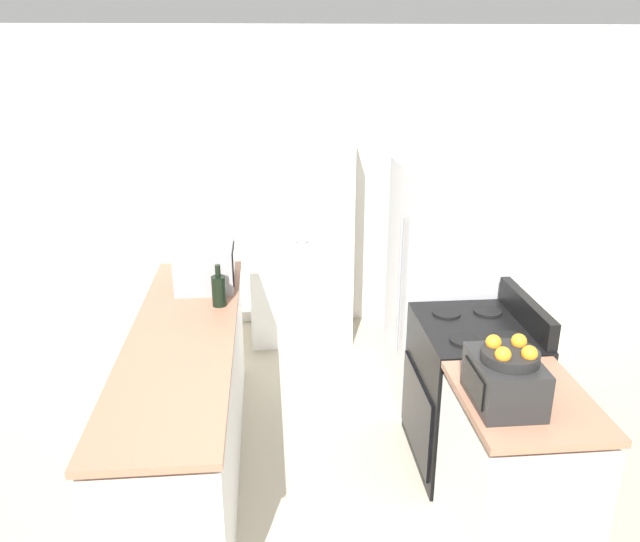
% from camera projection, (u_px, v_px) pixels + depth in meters
% --- Properties ---
extents(wall_back, '(7.00, 0.06, 2.60)m').
position_uv_depth(wall_back, '(304.00, 183.00, 5.47)').
color(wall_back, silver).
rests_on(wall_back, ground_plane).
extents(counter_left, '(0.60, 2.42, 0.91)m').
position_uv_depth(counter_left, '(188.00, 404.00, 3.70)').
color(counter_left, silver).
rests_on(counter_left, ground_plane).
extents(counter_right, '(0.60, 0.74, 0.91)m').
position_uv_depth(counter_right, '(515.00, 480.00, 3.06)').
color(counter_right, silver).
rests_on(counter_right, ground_plane).
extents(pantry_cabinet, '(0.86, 0.60, 1.94)m').
position_uv_depth(pantry_cabinet, '(299.00, 230.00, 5.26)').
color(pantry_cabinet, white).
rests_on(pantry_cabinet, ground_plane).
extents(stove, '(0.66, 0.76, 1.07)m').
position_uv_depth(stove, '(470.00, 393.00, 3.77)').
color(stove, black).
rests_on(stove, ground_plane).
extents(refrigerator, '(0.77, 0.70, 1.71)m').
position_uv_depth(refrigerator, '(447.00, 286.00, 4.36)').
color(refrigerator, '#B7B7BC').
rests_on(refrigerator, ground_plane).
extents(microwave, '(0.38, 0.48, 0.31)m').
position_uv_depth(microwave, '(206.00, 262.00, 4.19)').
color(microwave, '#939399').
rests_on(microwave, counter_left).
extents(wine_bottle, '(0.09, 0.09, 0.27)m').
position_uv_depth(wine_bottle, '(219.00, 290.00, 3.86)').
color(wine_bottle, black).
rests_on(wine_bottle, counter_left).
extents(toaster_oven, '(0.29, 0.38, 0.22)m').
position_uv_depth(toaster_oven, '(504.00, 381.00, 2.81)').
color(toaster_oven, black).
rests_on(toaster_oven, counter_right).
extents(fruit_bowl, '(0.26, 0.26, 0.10)m').
position_uv_depth(fruit_bowl, '(510.00, 354.00, 2.74)').
color(fruit_bowl, black).
rests_on(fruit_bowl, toaster_oven).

